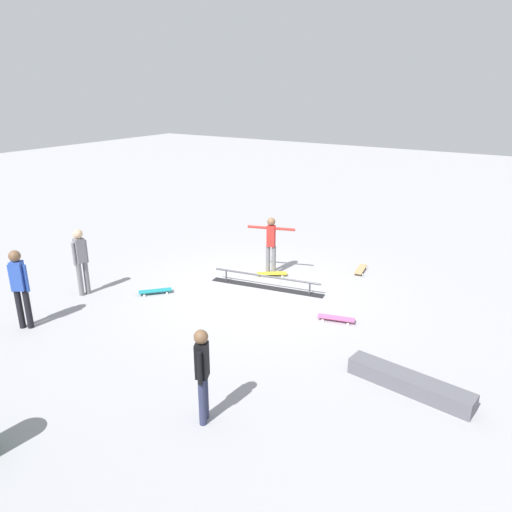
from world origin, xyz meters
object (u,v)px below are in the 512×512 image
object	(u,v)px
bystander_blue_shirt	(20,285)
loose_skateboard_natural	(361,269)
skateboard_main	(272,273)
bystander_grey_shirt	(81,258)
loose_skateboard_teal	(155,291)
skate_ledge	(409,383)
bystander_black_shirt	(202,371)
grind_rail	(267,282)
skater_main	(271,242)
loose_skateboard_pink	(336,318)

from	to	relation	value
bystander_blue_shirt	loose_skateboard_natural	xyz separation A→B (m)	(-4.80, -6.86, -0.90)
skateboard_main	bystander_grey_shirt	bearing A→B (deg)	11.76
loose_skateboard_teal	loose_skateboard_natural	distance (m)	5.55
skateboard_main	bystander_grey_shirt	size ratio (longest dim) A/B	0.46
skate_ledge	bystander_black_shirt	world-z (taller)	bystander_black_shirt
grind_rail	skate_ledge	world-z (taller)	grind_rail
bystander_grey_shirt	loose_skateboard_teal	distance (m)	1.92
skater_main	bystander_blue_shirt	xyz separation A→B (m)	(2.79, 5.40, 0.06)
skate_ledge	bystander_blue_shirt	xyz separation A→B (m)	(7.46, 2.08, 0.83)
skater_main	loose_skateboard_natural	size ratio (longest dim) A/B	1.92
bystander_grey_shirt	bystander_blue_shirt	bearing A→B (deg)	25.56
bystander_blue_shirt	loose_skateboard_natural	bearing A→B (deg)	23.42
skateboard_main	bystander_black_shirt	world-z (taller)	bystander_black_shirt
skate_ledge	bystander_grey_shirt	bearing A→B (deg)	2.06
bystander_black_shirt	loose_skateboard_pink	distance (m)	4.23
bystander_grey_shirt	loose_skateboard_teal	bearing A→B (deg)	137.65
skate_ledge	loose_skateboard_pink	xyz separation A→B (m)	(2.04, -1.69, -0.07)
loose_skateboard_pink	loose_skateboard_teal	bearing A→B (deg)	-1.11
bystander_grey_shirt	bystander_black_shirt	bearing A→B (deg)	82.40
grind_rail	bystander_black_shirt	distance (m)	5.29
grind_rail	skateboard_main	xyz separation A→B (m)	(0.29, -0.75, -0.07)
bystander_black_shirt	skater_main	bearing A→B (deg)	-3.31
loose_skateboard_pink	bystander_grey_shirt	bearing A→B (deg)	4.44
loose_skateboard_teal	skater_main	bearing A→B (deg)	9.61
bystander_blue_shirt	bystander_black_shirt	size ratio (longest dim) A/B	1.11
skate_ledge	skateboard_main	xyz separation A→B (m)	(4.56, -3.20, -0.07)
bystander_black_shirt	loose_skateboard_teal	size ratio (longest dim) A/B	2.14
skateboard_main	loose_skateboard_pink	world-z (taller)	same
grind_rail	loose_skateboard_teal	size ratio (longest dim) A/B	4.10
skate_ledge	skater_main	size ratio (longest dim) A/B	1.34
skate_ledge	loose_skateboard_teal	distance (m)	6.42
skater_main	loose_skateboard_teal	size ratio (longest dim) A/B	2.18
skate_ledge	bystander_blue_shirt	world-z (taller)	bystander_blue_shirt
loose_skateboard_teal	loose_skateboard_pink	bearing A→B (deg)	-34.14
loose_skateboard_pink	bystander_blue_shirt	bearing A→B (deg)	20.49
bystander_grey_shirt	loose_skateboard_natural	distance (m)	7.28
grind_rail	loose_skateboard_pink	xyz separation A→B (m)	(-2.23, 0.77, -0.07)
grind_rail	bystander_blue_shirt	distance (m)	5.60
skate_ledge	loose_skateboard_natural	xyz separation A→B (m)	(2.66, -4.78, -0.07)
grind_rail	skater_main	xyz separation A→B (m)	(0.39, -0.86, 0.77)
bystander_black_shirt	skateboard_main	bearing A→B (deg)	-3.87
skate_ledge	bystander_blue_shirt	distance (m)	7.79
skater_main	loose_skateboard_teal	xyz separation A→B (m)	(1.72, 2.65, -0.84)
grind_rail	skateboard_main	world-z (taller)	grind_rail
bystander_blue_shirt	loose_skateboard_pink	world-z (taller)	bystander_blue_shirt
bystander_grey_shirt	loose_skateboard_pink	bearing A→B (deg)	123.07
grind_rail	loose_skateboard_natural	distance (m)	2.83
skater_main	grind_rail	bearing A→B (deg)	-83.40
skateboard_main	bystander_blue_shirt	xyz separation A→B (m)	(2.90, 5.29, 0.90)
bystander_grey_shirt	loose_skateboard_pink	size ratio (longest dim) A/B	2.01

